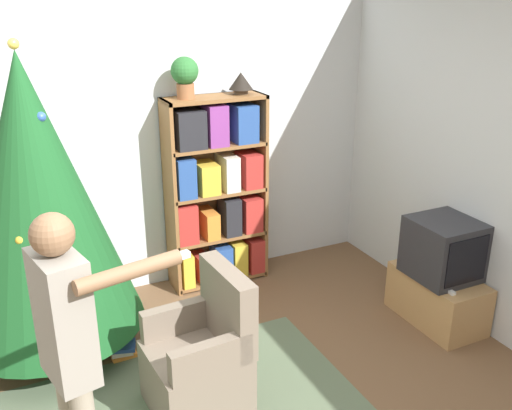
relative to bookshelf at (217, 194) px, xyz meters
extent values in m
cube|color=silver|center=(-0.70, 0.23, 0.47)|extent=(8.00, 0.10, 2.60)
cube|color=brown|center=(-0.42, 0.01, 0.00)|extent=(0.03, 0.31, 1.67)
cube|color=brown|center=(0.41, 0.01, 0.00)|extent=(0.03, 0.31, 1.67)
cube|color=brown|center=(0.00, 0.01, 0.82)|extent=(0.86, 0.31, 0.03)
cube|color=brown|center=(0.00, 0.16, 0.00)|extent=(0.86, 0.01, 1.67)
cube|color=brown|center=(0.00, 0.01, -0.80)|extent=(0.83, 0.31, 0.03)
cube|color=gold|center=(-0.33, -0.02, -0.64)|extent=(0.10, 0.25, 0.30)
cube|color=#B22D28|center=(-0.17, -0.01, -0.67)|extent=(0.11, 0.26, 0.23)
cube|color=#284C93|center=(0.01, -0.03, -0.64)|extent=(0.14, 0.23, 0.30)
cube|color=gold|center=(0.17, -0.03, -0.63)|extent=(0.13, 0.22, 0.31)
cube|color=#B22D28|center=(0.33, 0.00, -0.63)|extent=(0.14, 0.28, 0.31)
cube|color=brown|center=(0.00, 0.01, -0.39)|extent=(0.83, 0.31, 0.03)
cube|color=#B22D28|center=(-0.31, -0.03, -0.21)|extent=(0.17, 0.24, 0.34)
cube|color=orange|center=(-0.09, 0.00, -0.26)|extent=(0.12, 0.29, 0.23)
cube|color=#232328|center=(0.10, -0.03, -0.21)|extent=(0.15, 0.22, 0.33)
cube|color=#B22D28|center=(0.30, -0.01, -0.22)|extent=(0.17, 0.27, 0.31)
cube|color=brown|center=(0.00, 0.01, 0.02)|extent=(0.83, 0.31, 0.03)
cube|color=#284C93|center=(-0.30, -0.02, 0.20)|extent=(0.15, 0.26, 0.33)
cube|color=gold|center=(-0.10, -0.01, 0.16)|extent=(0.17, 0.27, 0.26)
cube|color=beige|center=(0.10, 0.00, 0.19)|extent=(0.13, 0.28, 0.30)
cube|color=#B22D28|center=(0.30, -0.02, 0.18)|extent=(0.16, 0.24, 0.30)
cube|color=brown|center=(0.00, 0.01, 0.43)|extent=(0.83, 0.31, 0.03)
cube|color=#232328|center=(-0.24, -0.01, 0.60)|extent=(0.24, 0.27, 0.31)
cube|color=#843889|center=(-0.02, -0.01, 0.61)|extent=(0.16, 0.26, 0.34)
cube|color=#284C93|center=(0.24, -0.02, 0.60)|extent=(0.19, 0.25, 0.32)
cube|color=tan|center=(1.30, -1.39, -0.63)|extent=(0.42, 0.75, 0.40)
cube|color=#28282D|center=(1.30, -1.39, -0.20)|extent=(0.47, 0.48, 0.46)
cube|color=black|center=(1.30, -1.63, -0.20)|extent=(0.38, 0.01, 0.36)
cube|color=white|center=(1.17, -1.61, -0.42)|extent=(0.04, 0.12, 0.02)
cylinder|color=#4C3323|center=(-1.49, -0.47, -0.78)|extent=(0.36, 0.36, 0.10)
cylinder|color=brown|center=(-1.49, -0.47, -0.67)|extent=(0.08, 0.08, 0.12)
cone|color=#195123|center=(-1.49, -0.47, 0.35)|extent=(1.30, 1.30, 1.93)
sphere|color=#B74C93|center=(-1.67, -0.03, -0.18)|extent=(0.06, 0.06, 0.06)
sphere|color=#335BB2|center=(-1.39, -0.57, 0.91)|extent=(0.06, 0.06, 0.06)
sphere|color=red|center=(-1.24, -0.30, 0.38)|extent=(0.06, 0.06, 0.06)
sphere|color=gold|center=(-1.63, -0.80, 0.21)|extent=(0.06, 0.06, 0.06)
sphere|color=#335BB2|center=(-1.19, -0.14, -0.08)|extent=(0.05, 0.05, 0.05)
sphere|color=#E5CC4C|center=(-1.49, -0.47, 1.35)|extent=(0.07, 0.07, 0.07)
cube|color=#7A6B5B|center=(-0.77, -1.52, -0.62)|extent=(0.59, 0.59, 0.42)
cube|color=#7A6B5B|center=(-0.54, -1.50, -0.16)|extent=(0.15, 0.57, 0.50)
cube|color=#7A6B5B|center=(-0.78, -1.28, -0.31)|extent=(0.51, 0.11, 0.20)
cube|color=#7A6B5B|center=(-0.75, -1.76, -0.31)|extent=(0.51, 0.11, 0.20)
cube|color=gray|center=(-1.53, -2.00, 0.30)|extent=(0.24, 0.35, 0.62)
cylinder|color=#8C6647|center=(-1.57, -1.81, 0.27)|extent=(0.07, 0.07, 0.49)
cylinder|color=#8C6647|center=(-1.25, -2.15, 0.53)|extent=(0.48, 0.17, 0.07)
cube|color=white|center=(-1.02, -2.10, 0.53)|extent=(0.12, 0.06, 0.03)
sphere|color=#8C6647|center=(-1.53, -2.00, 0.70)|extent=(0.19, 0.19, 0.19)
cylinder|color=#935B38|center=(-0.24, 0.01, 0.90)|extent=(0.14, 0.14, 0.12)
sphere|color=#2D7033|center=(-0.24, 0.01, 1.06)|extent=(0.22, 0.22, 0.22)
cylinder|color=#473828|center=(0.24, 0.01, 0.86)|extent=(0.12, 0.12, 0.04)
cone|color=black|center=(0.24, 0.01, 0.95)|extent=(0.20, 0.20, 0.14)
cube|color=orange|center=(-1.07, -0.79, -0.82)|extent=(0.18, 0.14, 0.03)
cube|color=beige|center=(-1.08, -0.78, -0.78)|extent=(0.17, 0.17, 0.03)
cube|color=#284C93|center=(-1.08, -0.78, -0.75)|extent=(0.24, 0.20, 0.03)
camera|label=1|loc=(-1.70, -4.33, 1.66)|focal=40.00mm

